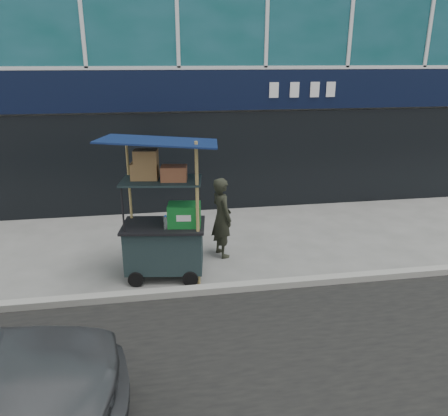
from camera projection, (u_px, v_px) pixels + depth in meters
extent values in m
plane|color=#63635E|center=(201.00, 287.00, 7.24)|extent=(80.00, 80.00, 0.00)
cube|color=gray|center=(202.00, 290.00, 7.03)|extent=(80.00, 0.18, 0.12)
cube|color=black|center=(180.00, 91.00, 9.90)|extent=(15.68, 0.06, 0.90)
cube|color=black|center=(182.00, 164.00, 10.49)|extent=(15.68, 0.04, 2.40)
cube|color=black|center=(165.00, 247.00, 7.47)|extent=(1.38, 0.93, 0.75)
cylinder|color=black|center=(136.00, 280.00, 7.22)|extent=(0.26, 0.09, 0.26)
cylinder|color=black|center=(190.00, 279.00, 7.24)|extent=(0.26, 0.09, 0.26)
cube|color=black|center=(164.00, 225.00, 7.34)|extent=(1.48, 1.02, 0.04)
cylinder|color=black|center=(123.00, 211.00, 6.90)|extent=(0.04, 0.04, 0.81)
cylinder|color=black|center=(197.00, 210.00, 6.93)|extent=(0.04, 0.04, 0.81)
cylinder|color=black|center=(130.00, 198.00, 7.51)|extent=(0.04, 0.04, 0.81)
cylinder|color=black|center=(199.00, 198.00, 7.54)|extent=(0.04, 0.04, 0.81)
cube|color=black|center=(161.00, 180.00, 7.09)|extent=(1.38, 0.93, 0.03)
cylinder|color=olive|center=(198.00, 216.00, 6.96)|extent=(0.06, 0.06, 2.42)
cylinder|color=olive|center=(131.00, 207.00, 7.56)|extent=(0.05, 0.05, 2.31)
cube|color=#0B163E|center=(159.00, 141.00, 6.88)|extent=(1.98, 1.53, 0.21)
cube|color=#106B1E|center=(184.00, 215.00, 7.23)|extent=(0.58, 0.45, 0.38)
cylinder|color=silver|center=(166.00, 223.00, 7.10)|extent=(0.08, 0.08, 0.21)
cylinder|color=#1747B0|center=(165.00, 216.00, 7.06)|extent=(0.04, 0.04, 0.02)
cube|color=brown|center=(145.00, 171.00, 7.09)|extent=(0.47, 0.38, 0.27)
cube|color=olive|center=(174.00, 173.00, 7.00)|extent=(0.45, 0.36, 0.24)
cube|color=brown|center=(146.00, 156.00, 6.99)|extent=(0.41, 0.33, 0.21)
imported|color=#26291E|center=(222.00, 217.00, 8.20)|extent=(0.52, 0.65, 1.54)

